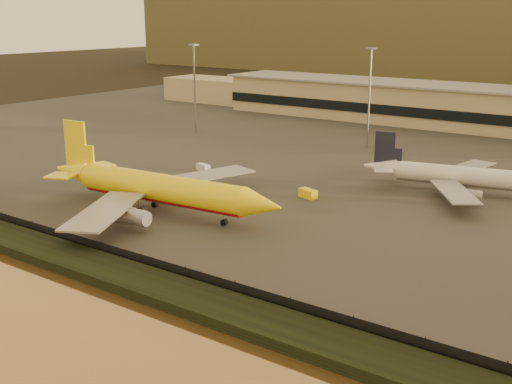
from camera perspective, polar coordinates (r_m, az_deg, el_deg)
ground at (r=99.31m, az=-5.56°, el=-4.38°), size 900.00×900.00×0.00m
embankment at (r=87.90m, az=-12.91°, el=-6.94°), size 320.00×7.00×1.40m
tarmac at (r=179.35m, az=14.82°, el=4.21°), size 320.00×220.00×0.20m
perimeter_fence at (r=90.15m, az=-11.04°, el=-5.84°), size 300.00×0.05×2.20m
terminal_building at (r=211.69m, az=14.28°, el=7.60°), size 202.00×25.00×12.60m
apron_light_masts at (r=153.40m, az=17.75°, el=8.06°), size 152.20×12.20×25.40m
dhl_cargo_jet at (r=112.32m, az=-8.73°, el=0.31°), size 48.93×47.77×14.61m
white_narrowbody_jet at (r=129.83m, az=17.78°, el=1.32°), size 38.01×36.50×10.99m
gse_vehicle_yellow at (r=121.42m, az=4.65°, el=-0.13°), size 4.01×2.64×1.66m
gse_vehicle_white at (r=142.39m, az=-4.72°, el=2.19°), size 3.69×2.36×1.53m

